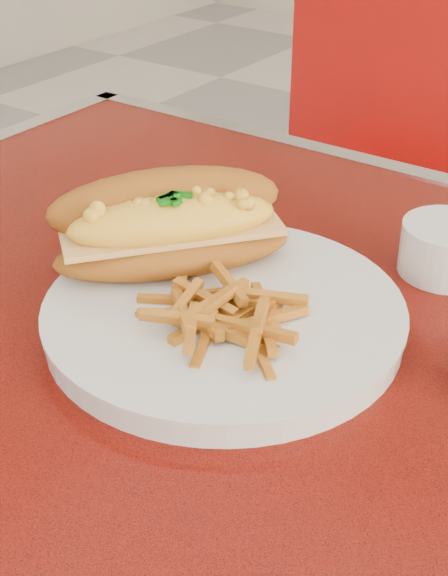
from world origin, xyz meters
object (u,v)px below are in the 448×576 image
Objects in this scene: dinner_plate at (224,315)px; mac_hoagie at (170,225)px; diner_table at (305,491)px; gravy_ramekin at (447,247)px; sauce_cup_left at (126,220)px; fork at (233,277)px.

mac_hoagie is (-0.08, 0.03, 0.05)m from dinner_plate.
diner_table is 0.27m from gravy_ramekin.
dinner_plate is 0.20m from sauce_cup_left.
mac_hoagie reaches higher than diner_table.
fork is 1.29× the size of gravy_ramekin.
dinner_plate is at bearing -158.71° from fork.
sauce_cup_left is at bearing 155.88° from dinner_plate.
dinner_plate is 1.71× the size of mac_hoagie.
fork is 0.21m from gravy_ramekin.
sauce_cup_left is (-0.27, 0.07, 0.18)m from diner_table.
sauce_cup_left reaches higher than diner_table.
gravy_ramekin is at bearing 59.55° from dinner_plate.
fork reaches higher than diner_table.
gravy_ramekin is 1.61× the size of sauce_cup_left.
mac_hoagie reaches higher than gravy_ramekin.
gravy_ramekin is (0.04, 0.19, 0.19)m from diner_table.
dinner_plate reaches higher than fork.
gravy_ramekin reaches higher than dinner_plate.
fork is at bearing 163.22° from diner_table.
diner_table is 10.85× the size of gravy_ramekin.
dinner_plate is 5.76× the size of sauce_cup_left.
fork is (0.06, 0.01, -0.04)m from mac_hoagie.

